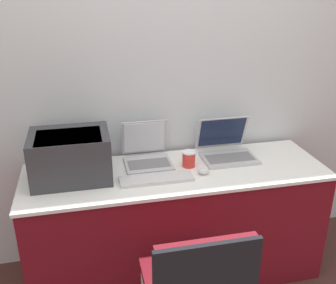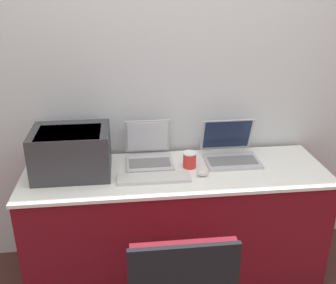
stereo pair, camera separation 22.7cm
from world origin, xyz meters
name	(u,v)px [view 1 (the left image)]	position (x,y,z in m)	size (l,w,h in m)	color
wall_back	(164,69)	(0.00, 0.63, 1.30)	(8.00, 0.05, 2.60)	silver
table	(176,223)	(0.00, 0.28, 0.38)	(1.83, 0.58, 0.76)	maroon
printer	(70,155)	(-0.61, 0.33, 0.90)	(0.44, 0.34, 0.27)	#333338
laptop_left	(147,154)	(-0.15, 0.44, 0.81)	(0.29, 0.30, 0.25)	#B7B7BC
laptop_right	(226,149)	(0.37, 0.41, 0.81)	(0.34, 0.32, 0.24)	#B7B7BC
external_keyboard	(156,179)	(-0.14, 0.19, 0.77)	(0.42, 0.12, 0.02)	silver
coffee_cup	(189,159)	(0.09, 0.32, 0.81)	(0.08, 0.08, 0.10)	red
mouse	(204,171)	(0.15, 0.20, 0.78)	(0.07, 0.05, 0.04)	silver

